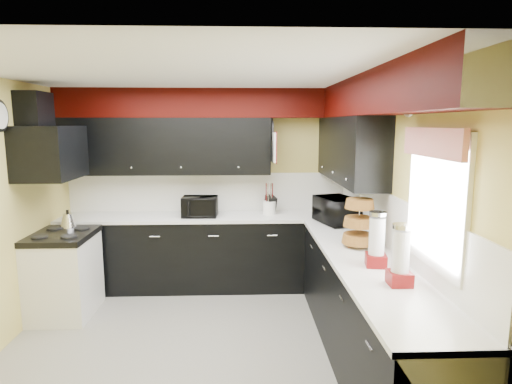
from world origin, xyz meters
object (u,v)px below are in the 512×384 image
microwave (337,210)px  knife_block (270,205)px  kettle (68,220)px  toaster_oven (200,207)px  utensil_crock (269,208)px

microwave → knife_block: (-0.73, 0.55, -0.04)m
knife_block → kettle: knife_block is taller
toaster_oven → utensil_crock: bearing=8.1°
toaster_oven → utensil_crock: (0.87, 0.08, -0.04)m
utensil_crock → kettle: (-2.32, -0.51, -0.03)m
microwave → kettle: microwave is taller
microwave → knife_block: size_ratio=2.36×
microwave → knife_block: 0.92m
kettle → toaster_oven: bearing=16.2°
utensil_crock → toaster_oven: bearing=-174.4°
utensil_crock → microwave: bearing=-33.9°
knife_block → kettle: 2.40m
toaster_oven → knife_block: (0.88, 0.13, -0.01)m
microwave → kettle: bearing=72.8°
toaster_oven → utensil_crock: toaster_oven is taller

